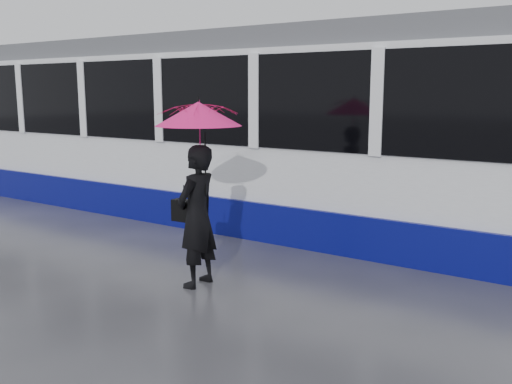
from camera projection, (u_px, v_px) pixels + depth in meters
The scene contains 6 objects.
ground at pixel (266, 272), 7.52m from camera, with size 90.00×90.00×0.00m, color #2D2D33.
rails at pixel (347, 233), 9.55m from camera, with size 34.00×1.51×0.02m.
tram at pixel (439, 140), 8.47m from camera, with size 26.00×2.56×3.35m.
woman at pixel (197, 216), 6.87m from camera, with size 0.63×0.41×1.73m, color black.
umbrella at pixel (199, 131), 6.66m from camera, with size 1.08×1.08×1.17m.
handbag at pixel (184, 211), 7.00m from camera, with size 0.32×0.15×0.45m.
Camera 1 is at (3.95, -6.04, 2.35)m, focal length 40.00 mm.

